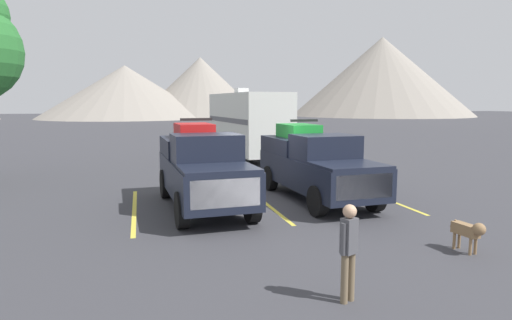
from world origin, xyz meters
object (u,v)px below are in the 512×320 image
at_px(pickup_truck_b, 314,163).
at_px(dog, 470,231).
at_px(person_a, 349,246).
at_px(camper_trailer_a, 248,123).
at_px(pickup_truck_a, 202,167).

bearing_deg(pickup_truck_b, dog, -79.29).
bearing_deg(pickup_truck_b, person_a, -108.32).
xyz_separation_m(camper_trailer_a, dog, (0.97, -15.14, -1.56)).
xyz_separation_m(pickup_truck_a, camper_trailer_a, (3.78, 9.72, 0.82)).
bearing_deg(pickup_truck_b, pickup_truck_a, -175.33).
height_order(camper_trailer_a, dog, camper_trailer_a).
bearing_deg(pickup_truck_a, camper_trailer_a, 68.74).
bearing_deg(dog, person_a, -158.12).
relative_size(pickup_truck_a, camper_trailer_a, 0.66).
xyz_separation_m(pickup_truck_b, person_a, (-2.35, -7.09, -0.27)).
height_order(pickup_truck_a, dog, pickup_truck_a).
distance_m(pickup_truck_a, camper_trailer_a, 10.46).
distance_m(pickup_truck_b, camper_trailer_a, 9.46).
height_order(pickup_truck_b, camper_trailer_a, camper_trailer_a).
bearing_deg(person_a, camper_trailer_a, 81.52).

